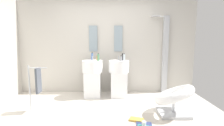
# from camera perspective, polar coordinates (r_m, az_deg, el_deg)

# --- Properties ---
(ground_plane) EXTENTS (4.80, 3.60, 0.04)m
(ground_plane) POSITION_cam_1_polar(r_m,az_deg,el_deg) (3.53, -2.42, -17.11)
(ground_plane) COLOR silver
(rear_partition) EXTENTS (4.80, 0.10, 2.60)m
(rear_partition) POSITION_cam_1_polar(r_m,az_deg,el_deg) (4.85, -1.97, 5.92)
(rear_partition) COLOR beige
(rear_partition) RESTS_ON ground_plane
(pedestal_sink_left) EXTENTS (0.51, 0.51, 1.02)m
(pedestal_sink_left) POSITION_cam_1_polar(r_m,az_deg,el_deg) (4.52, -6.26, -4.39)
(pedestal_sink_left) COLOR white
(pedestal_sink_left) RESTS_ON ground_plane
(pedestal_sink_right) EXTENTS (0.51, 0.51, 1.02)m
(pedestal_sink_right) POSITION_cam_1_polar(r_m,az_deg,el_deg) (4.50, 2.20, -4.39)
(pedestal_sink_right) COLOR white
(pedestal_sink_right) RESTS_ON ground_plane
(vanity_mirror_left) EXTENTS (0.22, 0.03, 0.68)m
(vanity_mirror_left) POSITION_cam_1_polar(r_m,az_deg,el_deg) (4.79, -6.00, 7.75)
(vanity_mirror_left) COLOR #8C9EA8
(vanity_mirror_right) EXTENTS (0.22, 0.03, 0.68)m
(vanity_mirror_right) POSITION_cam_1_polar(r_m,az_deg,el_deg) (4.78, 2.02, 7.79)
(vanity_mirror_right) COLOR #8C9EA8
(shower_column) EXTENTS (0.49, 0.24, 2.05)m
(shower_column) POSITION_cam_1_polar(r_m,az_deg,el_deg) (4.96, 16.48, 3.10)
(shower_column) COLOR #B7BABF
(shower_column) RESTS_ON ground_plane
(lounge_chair) EXTENTS (1.08, 1.08, 0.65)m
(lounge_chair) POSITION_cam_1_polar(r_m,az_deg,el_deg) (3.67, 19.17, -10.32)
(lounge_chair) COLOR #B7BABF
(lounge_chair) RESTS_ON ground_plane
(towel_rack) EXTENTS (0.37, 0.22, 0.95)m
(towel_rack) POSITION_cam_1_polar(r_m,az_deg,el_deg) (3.82, -22.87, -5.47)
(towel_rack) COLOR #B7BABF
(towel_rack) RESTS_ON ground_plane
(area_rug) EXTENTS (1.29, 0.88, 0.01)m
(area_rug) POSITION_cam_1_polar(r_m,az_deg,el_deg) (3.29, 8.86, -18.67)
(area_rug) COLOR beige
(area_rug) RESTS_ON ground_plane
(magazine_navy) EXTENTS (0.28, 0.22, 0.02)m
(magazine_navy) POSITION_cam_1_polar(r_m,az_deg,el_deg) (3.23, 10.25, -18.91)
(magazine_navy) COLOR navy
(magazine_navy) RESTS_ON area_rug
(magazine_ochre) EXTENTS (0.28, 0.23, 0.03)m
(magazine_ochre) POSITION_cam_1_polar(r_m,az_deg,el_deg) (3.38, 7.80, -17.50)
(magazine_ochre) COLOR gold
(magazine_ochre) RESTS_ON area_rug
(coffee_mug) EXTENTS (0.07, 0.07, 0.11)m
(coffee_mug) POSITION_cam_1_polar(r_m,az_deg,el_deg) (3.15, 10.18, -18.80)
(coffee_mug) COLOR white
(coffee_mug) RESTS_ON area_rug
(soap_bottle_green) EXTENTS (0.05, 0.05, 0.19)m
(soap_bottle_green) POSITION_cam_1_polar(r_m,az_deg,el_deg) (4.38, -4.39, 1.84)
(soap_bottle_green) COLOR #59996B
(soap_bottle_green) RESTS_ON pedestal_sink_left
(soap_bottle_clear) EXTENTS (0.05, 0.05, 0.18)m
(soap_bottle_clear) POSITION_cam_1_polar(r_m,az_deg,el_deg) (4.45, 3.90, 1.88)
(soap_bottle_clear) COLOR silver
(soap_bottle_clear) RESTS_ON pedestal_sink_right
(soap_bottle_blue) EXTENTS (0.05, 0.05, 0.19)m
(soap_bottle_blue) POSITION_cam_1_polar(r_m,az_deg,el_deg) (4.59, -6.35, 2.11)
(soap_bottle_blue) COLOR #4C72B7
(soap_bottle_blue) RESTS_ON pedestal_sink_left
(soap_bottle_grey) EXTENTS (0.05, 0.05, 0.14)m
(soap_bottle_grey) POSITION_cam_1_polar(r_m,az_deg,el_deg) (4.30, 2.92, 1.40)
(soap_bottle_grey) COLOR #99999E
(soap_bottle_grey) RESTS_ON pedestal_sink_right
(soap_bottle_amber) EXTENTS (0.06, 0.06, 0.13)m
(soap_bottle_amber) POSITION_cam_1_polar(r_m,az_deg,el_deg) (4.51, -4.62, 1.61)
(soap_bottle_amber) COLOR #C68C38
(soap_bottle_amber) RESTS_ON pedestal_sink_left
(soap_bottle_black) EXTENTS (0.04, 0.04, 0.18)m
(soap_bottle_black) POSITION_cam_1_polar(r_m,az_deg,el_deg) (4.53, 3.41, 2.00)
(soap_bottle_black) COLOR black
(soap_bottle_black) RESTS_ON pedestal_sink_right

